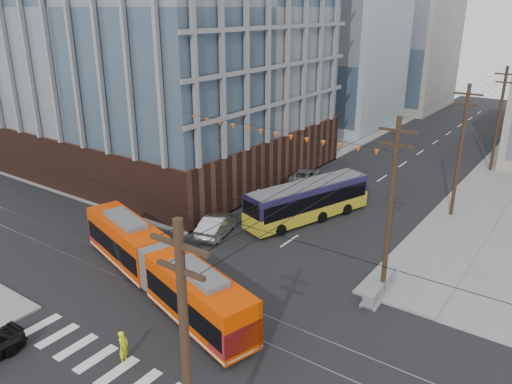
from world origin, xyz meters
TOP-DOWN VIEW (x-y plane):
  - ground at (0.00, 0.00)m, footprint 160.00×160.00m
  - office_building at (-22.00, 23.00)m, footprint 30.00×25.00m
  - bg_bldg_nw_near at (-17.00, 52.00)m, footprint 18.00×16.00m
  - bg_bldg_nw_far at (-14.00, 72.00)m, footprint 16.00×18.00m
  - utility_pole_near at (8.50, -6.00)m, footprint 0.30×0.30m
  - streetcar at (-2.75, 3.42)m, footprint 17.07×7.11m
  - city_bus at (-0.98, 18.39)m, footprint 6.01×11.64m
  - parked_car_silver at (-5.17, 11.90)m, footprint 2.83×5.10m
  - parked_car_white at (-5.19, 20.94)m, footprint 2.95×4.82m
  - parked_car_grey at (-5.87, 26.39)m, footprint 3.41×5.35m
  - pedestrian at (0.53, -2.28)m, footprint 0.62×0.74m
  - jersey_barrier at (8.30, 11.08)m, footprint 1.31×4.47m

SIDE VIEW (x-z plane):
  - ground at x=0.00m, z-range 0.00..0.00m
  - jersey_barrier at x=8.30m, z-range 0.00..0.88m
  - parked_car_white at x=-5.19m, z-range 0.00..1.31m
  - parked_car_grey at x=-5.87m, z-range 0.00..1.37m
  - parked_car_silver at x=-5.17m, z-range 0.00..1.59m
  - pedestrian at x=0.53m, z-range 0.00..1.74m
  - city_bus at x=-0.98m, z-range 0.00..3.24m
  - streetcar at x=-2.75m, z-range 0.00..3.29m
  - utility_pole_near at x=8.50m, z-range 0.00..11.00m
  - bg_bldg_nw_near at x=-17.00m, z-range 0.00..18.00m
  - bg_bldg_nw_far at x=-14.00m, z-range 0.00..20.00m
  - office_building at x=-22.00m, z-range 0.00..28.60m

